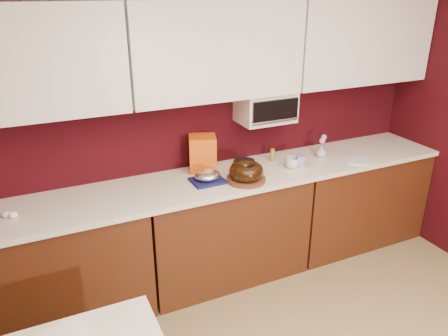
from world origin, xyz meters
name	(u,v)px	position (x,y,z in m)	size (l,w,h in m)	color
wall_back	(208,123)	(0.00, 2.25, 1.25)	(4.00, 0.02, 2.50)	#33070C
base_cabinet_left	(53,270)	(-1.33, 1.94, 0.43)	(1.31, 0.58, 0.86)	#441F0D
base_cabinet_center	(224,229)	(0.00, 1.94, 0.43)	(1.31, 0.58, 0.86)	#441F0D
base_cabinet_right	(352,198)	(1.33, 1.94, 0.43)	(1.31, 0.58, 0.86)	#441F0D
countertop	(224,179)	(0.00, 1.94, 0.88)	(4.00, 0.62, 0.04)	silver
upper_cabinet_left	(15,63)	(-1.33, 2.08, 1.85)	(1.31, 0.33, 0.70)	white
upper_cabinet_center	(215,50)	(0.00, 2.08, 1.85)	(1.31, 0.33, 0.70)	white
upper_cabinet_right	(359,41)	(1.33, 2.08, 1.85)	(1.31, 0.33, 0.70)	white
toaster_oven	(265,106)	(0.45, 2.10, 1.38)	(0.45, 0.30, 0.25)	white
toaster_oven_door	(276,111)	(0.45, 1.94, 1.38)	(0.40, 0.02, 0.18)	black
toaster_oven_handle	(276,121)	(0.45, 1.93, 1.30)	(0.02, 0.02, 0.42)	silver
cake_base	(246,179)	(0.12, 1.79, 0.91)	(0.30, 0.30, 0.03)	brown
bundt_cake	(246,172)	(0.12, 1.79, 0.98)	(0.26, 0.26, 0.11)	black
navy_towel	(208,181)	(-0.15, 1.91, 0.91)	(0.24, 0.21, 0.02)	#151851
foil_ham_nest	(208,175)	(-0.15, 1.91, 0.96)	(0.20, 0.17, 0.07)	white
roasted_ham	(207,172)	(-0.15, 1.91, 0.98)	(0.10, 0.08, 0.06)	#B67553
pandoro_box	(203,153)	(-0.10, 2.14, 1.04)	(0.21, 0.19, 0.29)	red
dark_pan	(244,162)	(0.27, 2.10, 0.92)	(0.18, 0.18, 0.03)	black
coffee_mug	(292,162)	(0.58, 1.87, 0.95)	(0.10, 0.10, 0.11)	silver
blue_jar	(301,161)	(0.66, 1.86, 0.95)	(0.08, 0.08, 0.10)	#1B2199
flower_vase	(321,150)	(0.95, 1.97, 0.96)	(0.08, 0.08, 0.12)	#ADB0C4
flower_pink	(322,141)	(0.95, 1.97, 1.05)	(0.05, 0.05, 0.05)	pink
flower_blue	(324,137)	(0.98, 1.99, 1.07)	(0.05, 0.05, 0.05)	#7DA4C8
china_plate	(358,161)	(1.17, 1.75, 0.91)	(0.20, 0.20, 0.01)	white
amber_bottle	(272,155)	(0.52, 2.07, 0.95)	(0.04, 0.04, 0.11)	olive
egg_left	(6,214)	(-1.55, 1.94, 0.92)	(0.06, 0.04, 0.04)	silver
egg_right	(13,215)	(-1.50, 1.91, 0.92)	(0.06, 0.05, 0.05)	white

